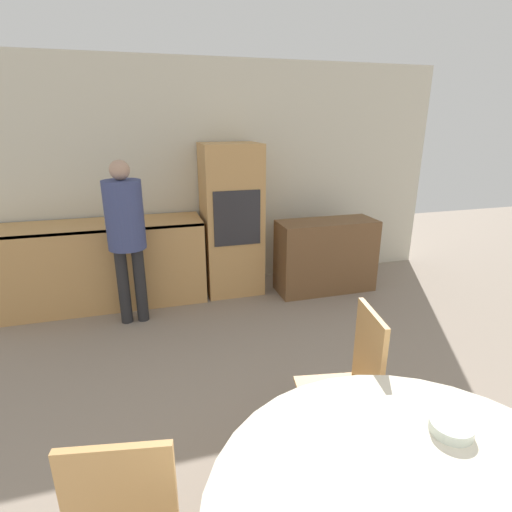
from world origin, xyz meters
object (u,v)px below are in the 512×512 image
at_px(person_standing, 126,226).
at_px(oven_unit, 231,220).
at_px(sideboard, 326,256).
at_px(bowl_near, 451,427).
at_px(chair_far_right, 352,380).

bearing_deg(person_standing, oven_unit, 24.72).
relative_size(sideboard, bowl_near, 6.77).
bearing_deg(oven_unit, person_standing, -155.28).
bearing_deg(sideboard, person_standing, -174.74).
xyz_separation_m(oven_unit, sideboard, (1.06, -0.32, -0.43)).
relative_size(oven_unit, sideboard, 1.48).
relative_size(chair_far_right, person_standing, 0.59).
height_order(sideboard, bowl_near, sideboard).
height_order(sideboard, chair_far_right, chair_far_right).
bearing_deg(person_standing, chair_far_right, -59.98).
bearing_deg(oven_unit, bowl_near, -87.57).
bearing_deg(bowl_near, sideboard, 73.18).
bearing_deg(oven_unit, sideboard, -16.95).
height_order(sideboard, person_standing, person_standing).
bearing_deg(sideboard, bowl_near, -106.82).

